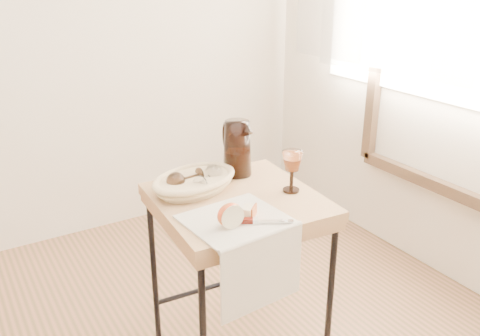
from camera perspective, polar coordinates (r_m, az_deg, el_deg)
curtain at (r=2.52m, az=24.35°, el=12.63°), size 0.02×1.00×2.20m
side_table at (r=2.05m, az=-0.30°, el=-12.50°), size 0.61×0.61×0.73m
tea_towel at (r=1.70m, az=-0.46°, el=-5.79°), size 0.34×0.31×0.01m
bread_basket at (r=1.92m, az=-5.06°, el=-1.67°), size 0.37×0.30×0.05m
goblet_lying_a at (r=1.92m, az=-6.01°, el=-1.15°), size 0.12×0.08×0.07m
goblet_lying_b at (r=1.92m, az=-3.59°, el=-1.03°), size 0.14×0.12×0.07m
pitcher at (r=2.03m, az=-0.31°, el=2.23°), size 0.21×0.27×0.26m
wine_goblet at (r=1.89m, az=5.79°, el=-0.36°), size 0.10×0.10×0.16m
apple_half at (r=1.64m, az=-1.18°, el=-5.20°), size 0.09×0.05×0.08m
apple_wedge at (r=1.70m, az=0.88°, el=-4.90°), size 0.06×0.06×0.04m
table_knife at (r=1.67m, az=1.99°, el=-5.87°), size 0.19×0.13×0.02m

